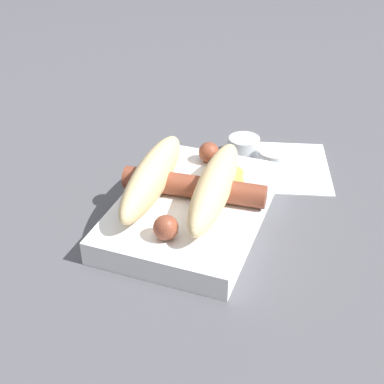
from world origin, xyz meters
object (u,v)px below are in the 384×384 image
Objects in this scene: sausage at (192,186)px; condiment_cup_far at (244,148)px; condiment_cup_near at (274,161)px; food_tray at (192,209)px; bread_roll at (183,181)px.

condiment_cup_far is (0.17, -0.02, -0.03)m from sausage.
sausage reaches higher than condiment_cup_far.
sausage is at bearing 173.41° from condiment_cup_far.
condiment_cup_near and condiment_cup_far have the same top height.
sausage is 4.43× the size of condiment_cup_near.
sausage is at bearing 25.64° from food_tray.
condiment_cup_near is (0.16, -0.07, -0.00)m from food_tray.
bread_roll is 4.45× the size of condiment_cup_far.
sausage reaches higher than condiment_cup_near.
condiment_cup_far is (0.18, -0.03, -0.04)m from bread_roll.
condiment_cup_near is 0.06m from condiment_cup_far.
sausage is (0.01, 0.00, 0.03)m from food_tray.
food_tray is 0.18m from condiment_cup_far.
sausage is (0.01, -0.01, -0.01)m from bread_roll.
food_tray is 5.38× the size of condiment_cup_near.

